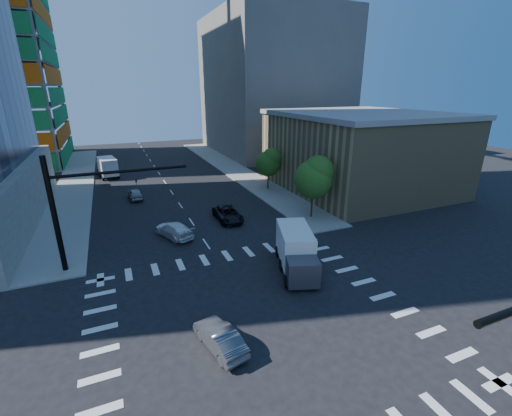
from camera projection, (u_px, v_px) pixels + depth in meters
ground at (258, 320)px, 21.19m from camera, size 160.00×160.00×0.00m
road_markings at (258, 320)px, 21.19m from camera, size 20.00×20.00×0.01m
sidewalk_ne at (233, 169)px, 60.50m from camera, size 5.00×60.00×0.15m
sidewalk_nw at (76, 184)px, 51.25m from camera, size 5.00×60.00×0.15m
commercial_building at (359, 151)px, 47.77m from camera, size 20.50×22.50×10.60m
bg_building_ne at (271, 86)px, 74.27m from camera, size 24.00×30.00×28.00m
signal_mast_nw at (75, 203)px, 25.65m from camera, size 10.20×0.40×9.00m
tree_south at (315, 177)px, 36.38m from camera, size 4.16×4.16×6.82m
tree_north at (269, 162)px, 47.13m from camera, size 3.54×3.52×5.78m
car_nb_far at (228, 214)px, 37.09m from camera, size 2.41×5.14×1.42m
car_sb_near at (174, 230)px, 32.95m from camera, size 3.63×5.24×1.41m
car_sb_mid at (135, 194)px, 44.19m from camera, size 1.79×4.04×1.35m
car_sb_cross at (220, 338)px, 18.77m from camera, size 2.23×4.23×1.33m
box_truck_near at (297, 255)px, 26.49m from camera, size 4.39×6.53×3.16m
box_truck_far at (107, 168)px, 55.36m from camera, size 3.40×6.31×3.15m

